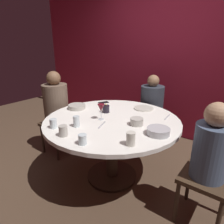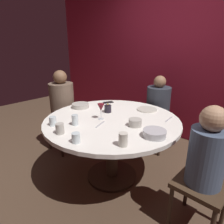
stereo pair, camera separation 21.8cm
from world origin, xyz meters
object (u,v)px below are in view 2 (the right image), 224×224
(candle_holder, at_px, (108,109))
(cup_center_front, at_px, (53,121))
(seated_diner_left, at_px, (62,103))
(cell_phone, at_px, (108,102))
(dinner_plate, at_px, (147,109))
(bowl_small_white, at_px, (80,106))
(wine_glass, at_px, (101,108))
(cup_by_right_diner, at_px, (123,140))
(seated_diner_right, at_px, (206,158))
(bowl_salad_center, at_px, (135,123))
(bowl_serving_large, at_px, (154,133))
(cup_by_left_diner, at_px, (75,120))
(seated_diner_back, at_px, (158,105))
(cup_far_edge, at_px, (76,138))
(cup_near_candle, at_px, (60,129))
(dining_table, at_px, (112,130))

(candle_holder, distance_m, cup_center_front, 0.68)
(seated_diner_left, bearing_deg, cell_phone, 38.54)
(dinner_plate, distance_m, bowl_small_white, 0.85)
(wine_glass, bearing_deg, seated_diner_left, 174.38)
(seated_diner_left, height_order, cup_by_right_diner, seated_diner_left)
(seated_diner_right, xyz_separation_m, bowl_salad_center, (-0.72, 0.02, 0.09))
(bowl_serving_large, xyz_separation_m, cup_by_left_diner, (-0.73, -0.33, 0.02))
(seated_diner_back, distance_m, dinner_plate, 0.47)
(seated_diner_left, height_order, dinner_plate, seated_diner_left)
(bowl_small_white, distance_m, cup_far_edge, 0.95)
(bowl_small_white, bearing_deg, cup_far_edge, -40.33)
(seated_diner_left, xyz_separation_m, cup_center_front, (0.67, -0.55, 0.07))
(seated_diner_right, relative_size, cup_far_edge, 12.98)
(seated_diner_left, bearing_deg, cup_center_front, -39.09)
(dinner_plate, height_order, cup_far_edge, cup_far_edge)
(candle_holder, height_order, cup_center_front, candle_holder)
(bowl_small_white, bearing_deg, wine_glass, -11.35)
(seated_diner_right, height_order, cell_phone, seated_diner_right)
(candle_holder, relative_size, cup_near_candle, 1.11)
(cup_far_edge, bearing_deg, dinner_plate, 92.29)
(seated_diner_left, distance_m, cup_near_candle, 1.08)
(cup_center_front, bearing_deg, cell_phone, 99.16)
(candle_holder, xyz_separation_m, cup_by_left_diner, (0.03, -0.51, 0.01))
(bowl_serving_large, bearing_deg, cell_phone, 155.84)
(cell_phone, height_order, bowl_small_white, bowl_small_white)
(bowl_salad_center, bearing_deg, cell_phone, 152.74)
(dinner_plate, relative_size, cell_phone, 1.76)
(cup_by_left_diner, height_order, cup_far_edge, cup_by_left_diner)
(cup_by_right_diner, relative_size, cup_far_edge, 1.32)
(dining_table, relative_size, cup_center_front, 15.94)
(dining_table, height_order, bowl_salad_center, bowl_salad_center)
(cup_by_right_diner, bearing_deg, seated_diner_right, 35.01)
(dining_table, relative_size, seated_diner_right, 1.32)
(candle_holder, xyz_separation_m, wine_glass, (0.11, -0.21, 0.08))
(cell_phone, distance_m, bowl_salad_center, 0.87)
(dinner_plate, bearing_deg, cup_by_right_diner, -67.57)
(dining_table, height_order, seated_diner_back, seated_diner_back)
(bowl_salad_center, relative_size, bowl_small_white, 0.61)
(bowl_serving_large, relative_size, cup_by_right_diner, 1.84)
(candle_holder, height_order, cup_near_candle, candle_holder)
(cup_by_right_diner, bearing_deg, cell_phone, 140.06)
(bowl_serving_large, distance_m, cup_by_left_diner, 0.80)
(bowl_salad_center, distance_m, cup_by_left_diner, 0.61)
(candle_holder, bearing_deg, cup_by_left_diner, -86.17)
(candle_holder, height_order, cell_phone, candle_holder)
(dinner_plate, relative_size, cup_far_edge, 2.82)
(dinner_plate, bearing_deg, candle_holder, -127.01)
(cup_by_right_diner, bearing_deg, bowl_serving_large, 73.83)
(wine_glass, xyz_separation_m, cup_center_front, (-0.23, -0.46, -0.08))
(candle_holder, distance_m, cell_phone, 0.40)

